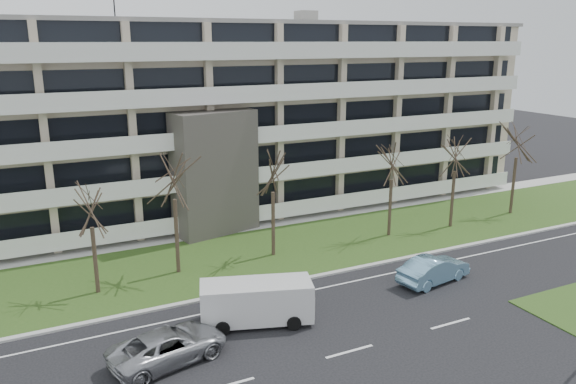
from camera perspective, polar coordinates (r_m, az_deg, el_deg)
ground at (r=26.93m, az=6.26°, el=-15.81°), size 160.00×160.00×0.00m
grass_verge at (r=37.38m, az=-4.46°, el=-6.52°), size 90.00×10.00×0.06m
curb at (r=33.13m, az=-1.21°, el=-9.37°), size 90.00×0.35×0.12m
sidewalk at (r=42.22m, az=-7.23°, el=-3.99°), size 90.00×2.00×0.08m
lane_edge_line at (r=31.93m, az=-0.06°, el=-10.47°), size 90.00×0.12×0.01m
apartment_building at (r=46.84m, az=-10.30°, el=7.33°), size 60.50×15.10×18.75m
silver_pickup at (r=26.29m, az=-12.03°, el=-15.05°), size 5.74×3.62×1.48m
blue_sedan at (r=34.39m, az=14.59°, el=-7.62°), size 4.97×2.45×1.57m
white_van at (r=28.65m, az=-3.08°, el=-10.78°), size 5.93×3.64×2.16m
tree_2 at (r=32.15m, az=-19.52°, el=-0.85°), size 3.49×3.49×6.99m
tree_3 at (r=33.50m, az=-11.60°, el=2.26°), size 4.18×4.18×8.37m
tree_4 at (r=35.71m, az=-1.56°, el=2.61°), size 3.89×3.89×7.78m
tree_5 at (r=40.25m, az=10.57°, el=3.47°), size 3.75×3.75×7.51m
tree_6 at (r=43.31m, az=16.73°, el=4.22°), size 3.90×3.90×7.80m
tree_7 at (r=48.38m, az=22.39°, el=5.39°), size 4.20×4.20×8.41m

